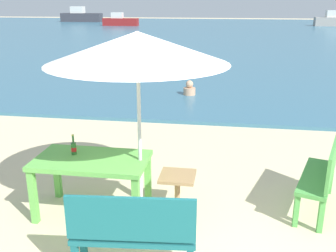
{
  "coord_description": "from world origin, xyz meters",
  "views": [
    {
      "loc": [
        0.32,
        -3.17,
        2.63
      ],
      "look_at": [
        -0.66,
        3.0,
        0.6
      ],
      "focal_mm": 41.54,
      "sensor_mm": 36.0,
      "label": 1
    }
  ],
  "objects_px": {
    "beer_bottle_amber": "(74,147)",
    "boat_barge": "(81,16)",
    "picnic_table_green": "(92,166)",
    "bench_green_left": "(323,172)",
    "swimmer_person": "(189,89)",
    "boat_fishing_trawler": "(336,20)",
    "side_table_wood": "(177,188)",
    "patio_umbrella": "(138,48)",
    "bench_teal_center": "(133,231)",
    "boat_ferry": "(120,21)"
  },
  "relations": [
    {
      "from": "bench_green_left",
      "to": "boat_fishing_trawler",
      "type": "height_order",
      "value": "boat_fishing_trawler"
    },
    {
      "from": "patio_umbrella",
      "to": "picnic_table_green",
      "type": "bearing_deg",
      "value": -175.64
    },
    {
      "from": "picnic_table_green",
      "to": "bench_teal_center",
      "type": "relative_size",
      "value": 1.14
    },
    {
      "from": "picnic_table_green",
      "to": "patio_umbrella",
      "type": "distance_m",
      "value": 1.59
    },
    {
      "from": "beer_bottle_amber",
      "to": "bench_green_left",
      "type": "xyz_separation_m",
      "value": [
        3.14,
        0.44,
        -0.31
      ]
    },
    {
      "from": "side_table_wood",
      "to": "boat_ferry",
      "type": "height_order",
      "value": "boat_ferry"
    },
    {
      "from": "bench_green_left",
      "to": "bench_teal_center",
      "type": "bearing_deg",
      "value": -140.93
    },
    {
      "from": "patio_umbrella",
      "to": "bench_teal_center",
      "type": "height_order",
      "value": "patio_umbrella"
    },
    {
      "from": "bench_green_left",
      "to": "patio_umbrella",
      "type": "bearing_deg",
      "value": -167.99
    },
    {
      "from": "patio_umbrella",
      "to": "boat_barge",
      "type": "height_order",
      "value": "patio_umbrella"
    },
    {
      "from": "bench_green_left",
      "to": "boat_fishing_trawler",
      "type": "xyz_separation_m",
      "value": [
        9.34,
        38.84,
        0.1
      ]
    },
    {
      "from": "bench_green_left",
      "to": "side_table_wood",
      "type": "bearing_deg",
      "value": -168.42
    },
    {
      "from": "boat_barge",
      "to": "boat_fishing_trawler",
      "type": "bearing_deg",
      "value": -7.99
    },
    {
      "from": "beer_bottle_amber",
      "to": "picnic_table_green",
      "type": "bearing_deg",
      "value": -19.02
    },
    {
      "from": "picnic_table_green",
      "to": "swimmer_person",
      "type": "distance_m",
      "value": 6.48
    },
    {
      "from": "beer_bottle_amber",
      "to": "swimmer_person",
      "type": "distance_m",
      "value": 6.44
    },
    {
      "from": "boat_barge",
      "to": "side_table_wood",
      "type": "bearing_deg",
      "value": -67.48
    },
    {
      "from": "bench_teal_center",
      "to": "boat_ferry",
      "type": "height_order",
      "value": "boat_ferry"
    },
    {
      "from": "bench_green_left",
      "to": "boat_ferry",
      "type": "xyz_separation_m",
      "value": [
        -12.84,
        36.07,
        0.02
      ]
    },
    {
      "from": "side_table_wood",
      "to": "boat_fishing_trawler",
      "type": "height_order",
      "value": "boat_fishing_trawler"
    },
    {
      "from": "beer_bottle_amber",
      "to": "boat_barge",
      "type": "height_order",
      "value": "boat_barge"
    },
    {
      "from": "beer_bottle_amber",
      "to": "patio_umbrella",
      "type": "distance_m",
      "value": 1.53
    },
    {
      "from": "bench_teal_center",
      "to": "beer_bottle_amber",
      "type": "bearing_deg",
      "value": 130.58
    },
    {
      "from": "bench_green_left",
      "to": "boat_barge",
      "type": "height_order",
      "value": "boat_barge"
    },
    {
      "from": "picnic_table_green",
      "to": "boat_fishing_trawler",
      "type": "height_order",
      "value": "boat_fishing_trawler"
    },
    {
      "from": "picnic_table_green",
      "to": "bench_teal_center",
      "type": "distance_m",
      "value": 1.42
    },
    {
      "from": "patio_umbrella",
      "to": "boat_barge",
      "type": "relative_size",
      "value": 0.46
    },
    {
      "from": "picnic_table_green",
      "to": "boat_barge",
      "type": "xyz_separation_m",
      "value": [
        -16.89,
        43.46,
        0.09
      ]
    },
    {
      "from": "bench_teal_center",
      "to": "boat_ferry",
      "type": "distance_m",
      "value": 39.26
    },
    {
      "from": "bench_teal_center",
      "to": "boat_barge",
      "type": "relative_size",
      "value": 0.24
    },
    {
      "from": "bench_green_left",
      "to": "swimmer_person",
      "type": "height_order",
      "value": "bench_green_left"
    },
    {
      "from": "patio_umbrella",
      "to": "boat_ferry",
      "type": "relative_size",
      "value": 0.62
    },
    {
      "from": "swimmer_person",
      "to": "beer_bottle_amber",
      "type": "bearing_deg",
      "value": -97.26
    },
    {
      "from": "boat_barge",
      "to": "boat_fishing_trawler",
      "type": "height_order",
      "value": "boat_barge"
    },
    {
      "from": "beer_bottle_amber",
      "to": "side_table_wood",
      "type": "xyz_separation_m",
      "value": [
        1.32,
        0.07,
        -0.5
      ]
    },
    {
      "from": "swimmer_person",
      "to": "boat_fishing_trawler",
      "type": "relative_size",
      "value": 0.1
    },
    {
      "from": "side_table_wood",
      "to": "bench_teal_center",
      "type": "distance_m",
      "value": 1.35
    },
    {
      "from": "bench_teal_center",
      "to": "bench_green_left",
      "type": "xyz_separation_m",
      "value": [
        2.08,
        1.69,
        0.0
      ]
    },
    {
      "from": "picnic_table_green",
      "to": "boat_barge",
      "type": "bearing_deg",
      "value": 111.24
    },
    {
      "from": "bench_teal_center",
      "to": "bench_green_left",
      "type": "relative_size",
      "value": 0.98
    },
    {
      "from": "picnic_table_green",
      "to": "boat_fishing_trawler",
      "type": "distance_m",
      "value": 41.22
    },
    {
      "from": "boat_ferry",
      "to": "boat_fishing_trawler",
      "type": "xyz_separation_m",
      "value": [
        22.18,
        2.77,
        0.08
      ]
    },
    {
      "from": "beer_bottle_amber",
      "to": "swimmer_person",
      "type": "relative_size",
      "value": 0.65
    },
    {
      "from": "patio_umbrella",
      "to": "side_table_wood",
      "type": "relative_size",
      "value": 4.26
    },
    {
      "from": "side_table_wood",
      "to": "bench_green_left",
      "type": "xyz_separation_m",
      "value": [
        1.82,
        0.37,
        0.19
      ]
    },
    {
      "from": "picnic_table_green",
      "to": "bench_green_left",
      "type": "xyz_separation_m",
      "value": [
        2.89,
        0.53,
        -0.11
      ]
    },
    {
      "from": "boat_barge",
      "to": "beer_bottle_amber",
      "type": "bearing_deg",
      "value": -69.01
    },
    {
      "from": "picnic_table_green",
      "to": "beer_bottle_amber",
      "type": "height_order",
      "value": "beer_bottle_amber"
    },
    {
      "from": "side_table_wood",
      "to": "boat_ferry",
      "type": "xyz_separation_m",
      "value": [
        -11.02,
        36.44,
        0.21
      ]
    },
    {
      "from": "bench_green_left",
      "to": "boat_fishing_trawler",
      "type": "bearing_deg",
      "value": 76.48
    }
  ]
}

